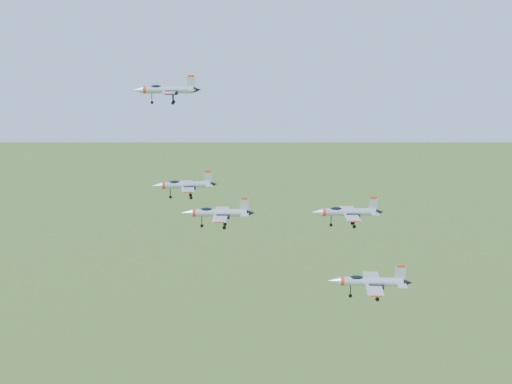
# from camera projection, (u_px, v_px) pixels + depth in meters

# --- Properties ---
(jet_lead) EXTENTS (13.74, 11.55, 3.69)m
(jet_lead) POSITION_uv_depth(u_px,v_px,m) (166.00, 90.00, 143.66)
(jet_lead) COLOR #B5BAC2
(jet_left_high) EXTENTS (12.27, 10.43, 3.34)m
(jet_left_high) POSITION_uv_depth(u_px,v_px,m) (184.00, 185.00, 135.86)
(jet_left_high) COLOR #B5BAC2
(jet_right_high) EXTENTS (11.85, 9.90, 3.17)m
(jet_right_high) POSITION_uv_depth(u_px,v_px,m) (217.00, 213.00, 114.43)
(jet_right_high) COLOR #B5BAC2
(jet_left_low) EXTENTS (13.88, 11.63, 3.72)m
(jet_left_low) POSITION_uv_depth(u_px,v_px,m) (347.00, 212.00, 136.50)
(jet_left_low) COLOR #B5BAC2
(jet_right_low) EXTENTS (13.91, 11.52, 3.72)m
(jet_right_low) POSITION_uv_depth(u_px,v_px,m) (369.00, 281.00, 117.15)
(jet_right_low) COLOR #B5BAC2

